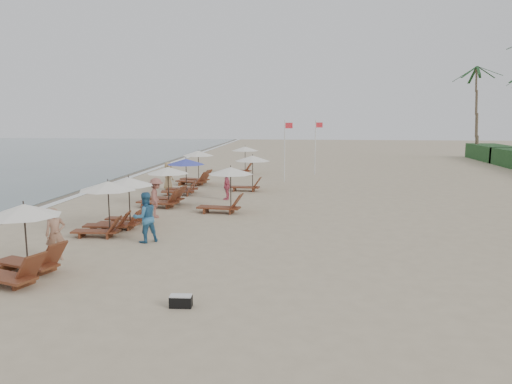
# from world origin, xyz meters

# --- Properties ---
(ground) EXTENTS (160.00, 160.00, 0.00)m
(ground) POSITION_xyz_m (0.00, 0.00, 0.00)
(ground) COLOR tan
(ground) RESTS_ON ground
(wet_sand_band) EXTENTS (3.20, 140.00, 0.01)m
(wet_sand_band) POSITION_xyz_m (-12.50, 10.00, 0.00)
(wet_sand_band) COLOR #6B5E4C
(wet_sand_band) RESTS_ON ground
(foam_line) EXTENTS (0.50, 140.00, 0.02)m
(foam_line) POSITION_xyz_m (-11.20, 10.00, 0.01)
(foam_line) COLOR white
(foam_line) RESTS_ON ground
(lounger_station_0) EXTENTS (2.67, 2.63, 2.24)m
(lounger_station_0) POSITION_xyz_m (-5.93, -4.18, 0.99)
(lounger_station_0) COLOR brown
(lounger_station_0) RESTS_ON ground
(lounger_station_1) EXTENTS (2.49, 2.26, 2.16)m
(lounger_station_1) POSITION_xyz_m (-5.64, 1.29, 1.15)
(lounger_station_1) COLOR brown
(lounger_station_1) RESTS_ON ground
(lounger_station_2) EXTENTS (2.37, 2.11, 2.13)m
(lounger_station_2) POSITION_xyz_m (-5.34, 2.73, 1.10)
(lounger_station_2) COLOR brown
(lounger_station_2) RESTS_ON ground
(lounger_station_3) EXTENTS (2.74, 2.40, 2.07)m
(lounger_station_3) POSITION_xyz_m (-5.15, 7.64, 0.97)
(lounger_station_3) COLOR brown
(lounger_station_3) RESTS_ON ground
(lounger_station_4) EXTENTS (2.64, 2.30, 2.16)m
(lounger_station_4) POSITION_xyz_m (-5.09, 11.48, 1.10)
(lounger_station_4) COLOR brown
(lounger_station_4) RESTS_ON ground
(lounger_station_5) EXTENTS (2.68, 2.61, 2.33)m
(lounger_station_5) POSITION_xyz_m (-5.36, 15.81, 1.06)
(lounger_station_5) COLOR brown
(lounger_station_5) RESTS_ON ground
(inland_station_0) EXTENTS (2.81, 2.24, 2.22)m
(inland_station_0) POSITION_xyz_m (-1.60, 6.23, 1.31)
(inland_station_0) COLOR brown
(inland_station_0) RESTS_ON ground
(inland_station_1) EXTENTS (2.69, 2.24, 2.22)m
(inland_station_1) POSITION_xyz_m (-1.27, 13.28, 1.38)
(inland_station_1) COLOR brown
(inland_station_1) RESTS_ON ground
(inland_station_2) EXTENTS (2.89, 2.24, 2.22)m
(inland_station_2) POSITION_xyz_m (-2.96, 22.15, 1.27)
(inland_station_2) COLOR brown
(inland_station_2) RESTS_ON ground
(beachgoer_near) EXTENTS (0.76, 0.70, 1.74)m
(beachgoer_near) POSITION_xyz_m (-5.81, -2.24, 0.87)
(beachgoer_near) COLOR #9E6F56
(beachgoer_near) RESTS_ON ground
(beachgoer_mid_a) EXTENTS (1.17, 1.15, 1.91)m
(beachgoer_mid_a) POSITION_xyz_m (-3.63, 0.29, 0.95)
(beachgoer_mid_a) COLOR teal
(beachgoer_mid_a) RESTS_ON ground
(beachgoer_mid_b) EXTENTS (0.97, 1.34, 1.87)m
(beachgoer_mid_b) POSITION_xyz_m (-4.61, 4.73, 0.93)
(beachgoer_mid_b) COLOR #96594C
(beachgoer_mid_b) RESTS_ON ground
(beachgoer_far_a) EXTENTS (0.52, 0.93, 1.51)m
(beachgoer_far_a) POSITION_xyz_m (-2.12, 9.85, 0.75)
(beachgoer_far_a) COLOR #CF526A
(beachgoer_far_a) RESTS_ON ground
(beachgoer_far_b) EXTENTS (0.77, 0.99, 1.78)m
(beachgoer_far_b) POSITION_xyz_m (-6.51, 13.24, 0.89)
(beachgoer_far_b) COLOR tan
(beachgoer_far_b) RESTS_ON ground
(duffel_bag) EXTENTS (0.57, 0.31, 0.31)m
(duffel_bag) POSITION_xyz_m (-0.70, -5.72, 0.16)
(duffel_bag) COLOR black
(duffel_bag) RESTS_ON ground
(flag_pole_near) EXTENTS (0.59, 0.08, 4.42)m
(flag_pole_near) POSITION_xyz_m (0.79, 17.80, 2.45)
(flag_pole_near) COLOR silver
(flag_pole_near) RESTS_ON ground
(flag_pole_far) EXTENTS (0.60, 0.08, 4.38)m
(flag_pole_far) POSITION_xyz_m (3.04, 22.33, 2.43)
(flag_pole_far) COLOR silver
(flag_pole_far) RESTS_ON ground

